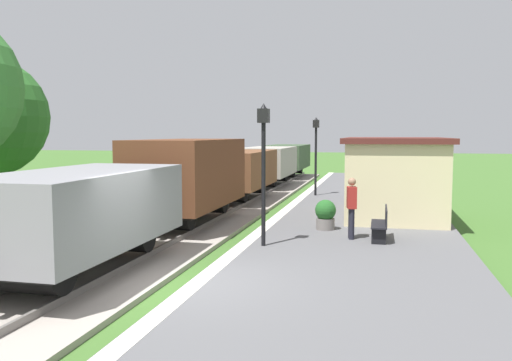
% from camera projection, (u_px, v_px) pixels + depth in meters
% --- Properties ---
extents(ground_plane, '(160.00, 160.00, 0.00)m').
position_uv_depth(ground_plane, '(180.00, 292.00, 10.57)').
color(ground_plane, '#3D6628').
extents(platform_slab, '(6.00, 60.00, 0.25)m').
position_uv_depth(platform_slab, '(341.00, 298.00, 9.84)').
color(platform_slab, '#565659').
rests_on(platform_slab, ground).
extents(platform_edge_stripe, '(0.36, 60.00, 0.01)m').
position_uv_depth(platform_edge_stripe, '(199.00, 281.00, 10.46)').
color(platform_edge_stripe, silver).
rests_on(platform_edge_stripe, platform_slab).
extents(track_ballast, '(3.80, 60.00, 0.12)m').
position_uv_depth(track_ballast, '(73.00, 282.00, 11.11)').
color(track_ballast, '#9E9389').
rests_on(track_ballast, ground).
extents(rail_near, '(0.07, 60.00, 0.14)m').
position_uv_depth(rail_near, '(104.00, 278.00, 10.93)').
color(rail_near, slate).
rests_on(rail_near, track_ballast).
extents(rail_far, '(0.07, 60.00, 0.14)m').
position_uv_depth(rail_far, '(42.00, 274.00, 11.26)').
color(rail_far, slate).
rests_on(rail_far, track_ballast).
extents(freight_train, '(2.50, 32.60, 2.72)m').
position_uv_depth(freight_train, '(237.00, 172.00, 23.79)').
color(freight_train, gray).
rests_on(freight_train, rail_near).
extents(station_hut, '(3.50, 5.80, 2.78)m').
position_uv_depth(station_hut, '(395.00, 176.00, 18.83)').
color(station_hut, beige).
rests_on(station_hut, platform_slab).
extents(bench_near_hut, '(0.42, 1.50, 0.91)m').
position_uv_depth(bench_near_hut, '(382.00, 223.00, 14.49)').
color(bench_near_hut, black).
rests_on(bench_near_hut, platform_slab).
extents(person_waiting, '(0.30, 0.42, 1.71)m').
position_uv_depth(person_waiting, '(352.00, 206.00, 14.62)').
color(person_waiting, black).
rests_on(person_waiting, platform_slab).
extents(potted_planter, '(0.64, 0.64, 0.92)m').
position_uv_depth(potted_planter, '(325.00, 214.00, 16.10)').
color(potted_planter, slate).
rests_on(potted_planter, platform_slab).
extents(lamp_post_near, '(0.28, 0.28, 3.70)m').
position_uv_depth(lamp_post_near, '(264.00, 148.00, 13.58)').
color(lamp_post_near, black).
rests_on(lamp_post_near, platform_slab).
extents(lamp_post_far, '(0.28, 0.28, 3.70)m').
position_uv_depth(lamp_post_far, '(316.00, 142.00, 24.83)').
color(lamp_post_far, black).
rests_on(lamp_post_far, platform_slab).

